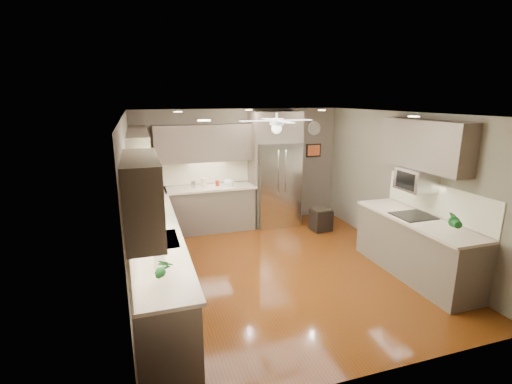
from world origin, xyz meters
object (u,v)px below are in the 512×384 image
microwave (416,180)px  stool (321,219)px  soap_bottle (145,223)px  potted_plant_right (455,221)px  bowl (229,184)px  refrigerator (275,171)px  potted_plant_left (164,268)px  canister_b (193,184)px  canister_d (217,183)px  paper_towel (159,256)px  canister_c (204,183)px

microwave → stool: bearing=105.5°
soap_bottle → microwave: size_ratio=0.38×
potted_plant_right → soap_bottle: bearing=160.4°
bowl → refrigerator: (1.03, -0.01, 0.22)m
potted_plant_left → potted_plant_right: size_ratio=0.92×
canister_b → soap_bottle: soap_bottle is taller
canister_b → bowl: (0.73, -0.03, -0.04)m
canister_d → paper_towel: 3.82m
soap_bottle → canister_b: bearing=66.2°
potted_plant_left → microwave: (3.96, 1.16, 0.38)m
canister_d → potted_plant_left: potted_plant_left is taller
canister_d → potted_plant_left: (-1.36, -3.92, 0.10)m
soap_bottle → stool: size_ratio=0.45×
canister_b → refrigerator: 1.78m
canister_d → paper_towel: paper_towel is taller
bowl → canister_d: bearing=171.3°
canister_b → potted_plant_left: potted_plant_left is taller
canister_b → potted_plant_right: potted_plant_right is taller
soap_bottle → paper_towel: bearing=-85.0°
stool → soap_bottle: bearing=-156.7°
canister_d → soap_bottle: (-1.50, -2.28, 0.04)m
canister_b → microwave: microwave is taller
stool → paper_towel: 4.51m
canister_c → canister_d: bearing=-1.4°
bowl → microwave: size_ratio=0.38×
canister_d → bowl: 0.24m
bowl → refrigerator: bearing=-0.8°
soap_bottle → refrigerator: size_ratio=0.08×
refrigerator → canister_c: bearing=177.9°
potted_plant_left → canister_c: bearing=74.6°
potted_plant_left → stool: 4.73m
canister_c → soap_bottle: soap_bottle is taller
canister_b → canister_c: bearing=3.2°
potted_plant_right → canister_c: bearing=126.7°
potted_plant_right → paper_towel: (-3.87, 0.14, -0.03)m
canister_b → paper_towel: bearing=-104.1°
paper_towel → stool: bearing=39.2°
potted_plant_right → stool: (-0.44, 2.94, -0.88)m
canister_c → microwave: (2.87, -2.76, 0.45)m
canister_d → microwave: microwave is taller
canister_c → stool: bearing=-18.1°
canister_b → canister_d: (0.50, 0.01, -0.01)m
potted_plant_left → refrigerator: refrigerator is taller
canister_c → microwave: bearing=-43.9°
soap_bottle → microwave: microwave is taller
canister_c → bowl: 0.52m
refrigerator → microwave: 3.03m
canister_c → canister_d: (0.28, -0.01, -0.03)m
paper_towel → canister_c: bearing=72.7°
potted_plant_left → potted_plant_right: (3.85, 0.23, 0.01)m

